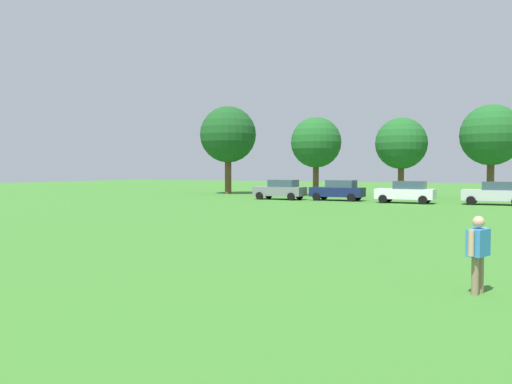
# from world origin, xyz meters

# --- Properties ---
(ground_plane) EXTENTS (160.00, 160.00, 0.00)m
(ground_plane) POSITION_xyz_m (0.00, 30.00, 0.00)
(ground_plane) COLOR #387528
(adult_bystander) EXTENTS (0.45, 0.73, 1.60)m
(adult_bystander) POSITION_xyz_m (7.97, 15.28, 0.95)
(adult_bystander) COLOR #8C7259
(adult_bystander) RESTS_ON ground
(parked_car_gray_0) EXTENTS (4.30, 2.02, 1.68)m
(parked_car_gray_0) POSITION_xyz_m (-9.98, 44.75, 0.86)
(parked_car_gray_0) COLOR slate
(parked_car_gray_0) RESTS_ON ground
(parked_car_navy_1) EXTENTS (4.30, 2.02, 1.68)m
(parked_car_navy_1) POSITION_xyz_m (-5.11, 45.47, 0.86)
(parked_car_navy_1) COLOR #141E4C
(parked_car_navy_1) RESTS_ON ground
(parked_car_white_2) EXTENTS (4.30, 2.02, 1.68)m
(parked_car_white_2) POSITION_xyz_m (0.54, 44.62, 0.86)
(parked_car_white_2) COLOR white
(parked_car_white_2) RESTS_ON ground
(parked_car_silver_3) EXTENTS (4.30, 2.02, 1.68)m
(parked_car_silver_3) POSITION_xyz_m (6.66, 45.51, 0.86)
(parked_car_silver_3) COLOR silver
(parked_car_silver_3) RESTS_ON ground
(tree_far_left) EXTENTS (5.87, 5.87, 9.15)m
(tree_far_left) POSITION_xyz_m (-19.34, 51.95, 6.18)
(tree_far_left) COLOR brown
(tree_far_left) RESTS_ON ground
(tree_left) EXTENTS (4.89, 4.89, 7.62)m
(tree_left) POSITION_xyz_m (-9.65, 52.25, 5.14)
(tree_left) COLOR brown
(tree_left) RESTS_ON ground
(tree_right) EXTENTS (4.63, 4.63, 7.22)m
(tree_right) POSITION_xyz_m (-1.52, 52.36, 4.88)
(tree_right) COLOR brown
(tree_right) RESTS_ON ground
(tree_far_right) EXTENTS (5.19, 5.19, 8.09)m
(tree_far_right) POSITION_xyz_m (5.83, 53.35, 5.46)
(tree_far_right) COLOR brown
(tree_far_right) RESTS_ON ground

